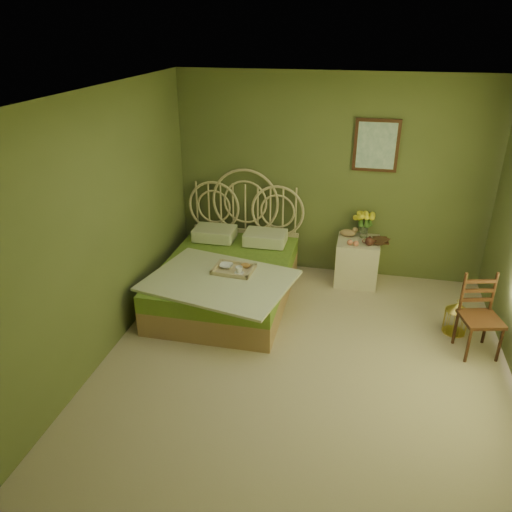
% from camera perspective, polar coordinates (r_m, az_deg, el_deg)
% --- Properties ---
extents(floor, '(4.50, 4.50, 0.00)m').
position_cam_1_polar(floor, '(5.09, 5.38, -12.69)').
color(floor, tan).
rests_on(floor, ground).
extents(ceiling, '(4.50, 4.50, 0.00)m').
position_cam_1_polar(ceiling, '(4.05, 6.93, 17.74)').
color(ceiling, silver).
rests_on(ceiling, wall_back).
extents(wall_back, '(4.00, 0.00, 4.00)m').
position_cam_1_polar(wall_back, '(6.52, 8.49, 8.80)').
color(wall_back, '#626B38').
rests_on(wall_back, floor).
extents(wall_left, '(0.00, 4.50, 4.50)m').
position_cam_1_polar(wall_left, '(5.01, -17.30, 2.78)').
color(wall_left, '#626B38').
rests_on(wall_left, floor).
extents(wall_art, '(0.54, 0.04, 0.64)m').
position_cam_1_polar(wall_art, '(6.37, 13.58, 12.18)').
color(wall_art, '#331F0E').
rests_on(wall_art, wall_back).
extents(bed, '(1.75, 2.21, 1.37)m').
position_cam_1_polar(bed, '(6.10, -3.26, -2.27)').
color(bed, '#9F794F').
rests_on(bed, floor).
extents(nightstand, '(0.53, 0.53, 1.01)m').
position_cam_1_polar(nightstand, '(6.59, 11.55, -0.01)').
color(nightstand, beige).
rests_on(nightstand, floor).
extents(chair, '(0.45, 0.45, 0.84)m').
position_cam_1_polar(chair, '(5.57, 24.31, -5.63)').
color(chair, '#331F0E').
rests_on(chair, floor).
extents(birdcage, '(0.25, 0.25, 0.37)m').
position_cam_1_polar(birdcage, '(5.91, 21.89, -6.58)').
color(birdcage, gold).
rests_on(birdcage, floor).
extents(book_lower, '(0.21, 0.26, 0.02)m').
position_cam_1_polar(book_lower, '(6.51, 13.26, 1.75)').
color(book_lower, '#381E0F').
rests_on(book_lower, nightstand).
extents(book_upper, '(0.27, 0.30, 0.02)m').
position_cam_1_polar(book_upper, '(6.50, 13.28, 1.91)').
color(book_upper, '#472819').
rests_on(book_upper, nightstand).
extents(cereal_bowl, '(0.16, 0.16, 0.04)m').
position_cam_1_polar(cereal_bowl, '(5.79, -3.41, -1.14)').
color(cereal_bowl, white).
rests_on(cereal_bowl, bed).
extents(coffee_cup, '(0.09, 0.09, 0.08)m').
position_cam_1_polar(coffee_cup, '(5.64, -1.96, -1.61)').
color(coffee_cup, white).
rests_on(coffee_cup, bed).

